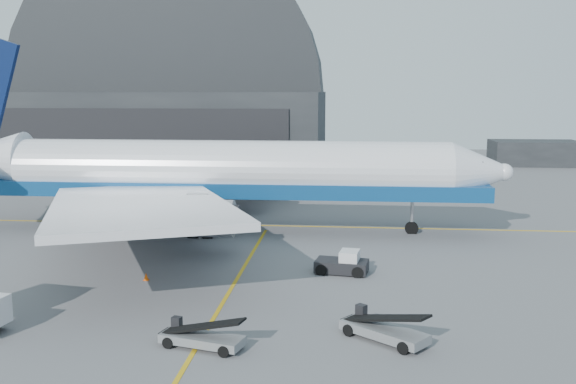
# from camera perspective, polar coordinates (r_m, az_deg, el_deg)

# --- Properties ---
(ground) EXTENTS (200.00, 200.00, 0.00)m
(ground) POSITION_cam_1_polar(r_m,az_deg,el_deg) (39.78, -5.34, -9.00)
(ground) COLOR #565659
(ground) RESTS_ON ground
(taxi_lines) EXTENTS (80.00, 42.12, 0.02)m
(taxi_lines) POSITION_cam_1_polar(r_m,az_deg,el_deg) (51.81, -2.74, -4.68)
(taxi_lines) COLOR gold
(taxi_lines) RESTS_ON ground
(hangar) EXTENTS (50.00, 28.30, 28.00)m
(hangar) POSITION_cam_1_polar(r_m,az_deg,el_deg) (106.21, -10.65, 7.41)
(hangar) COLOR black
(hangar) RESTS_ON ground
(distant_bldg_a) EXTENTS (14.00, 8.00, 4.00)m
(distant_bldg_a) POSITION_cam_1_polar(r_m,az_deg,el_deg) (114.08, 21.04, 2.26)
(distant_bldg_a) COLOR black
(distant_bldg_a) RESTS_ON ground
(airliner) EXTENTS (52.50, 50.91, 18.42)m
(airliner) POSITION_cam_1_polar(r_m,az_deg,el_deg) (56.84, -7.17, 1.76)
(airliner) COLOR white
(airliner) RESTS_ON ground
(pushback_tug) EXTENTS (3.76, 2.54, 1.62)m
(pushback_tug) POSITION_cam_1_polar(r_m,az_deg,el_deg) (43.93, 4.94, -6.41)
(pushback_tug) COLOR black
(pushback_tug) RESTS_ON ground
(belt_loader_a) EXTENTS (4.44, 2.41, 1.66)m
(belt_loader_a) POSITION_cam_1_polar(r_m,az_deg,el_deg) (31.97, -7.72, -12.67)
(belt_loader_a) COLOR gray
(belt_loader_a) RESTS_ON ground
(belt_loader_b) EXTENTS (4.49, 4.00, 1.83)m
(belt_loader_b) POSITION_cam_1_polar(r_m,az_deg,el_deg) (32.84, 8.47, -11.99)
(belt_loader_b) COLOR gray
(belt_loader_b) RESTS_ON ground
(traffic_cone) EXTENTS (0.34, 0.34, 0.50)m
(traffic_cone) POSITION_cam_1_polar(r_m,az_deg,el_deg) (43.25, -12.50, -7.36)
(traffic_cone) COLOR #EF5407
(traffic_cone) RESTS_ON ground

